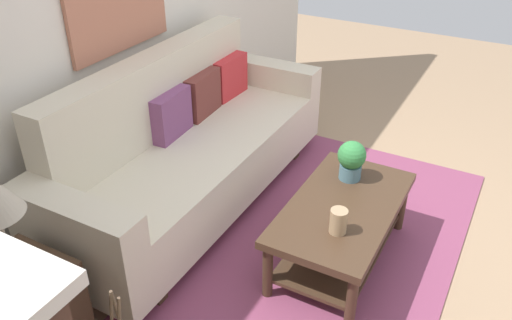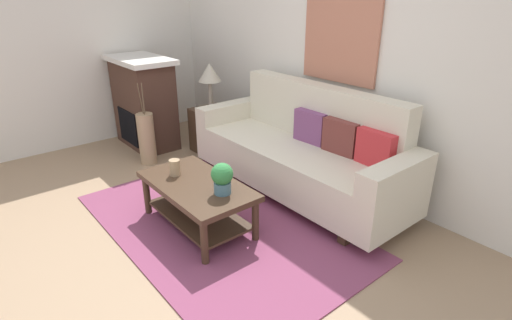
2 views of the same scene
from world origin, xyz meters
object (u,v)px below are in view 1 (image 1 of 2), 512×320
(throw_pillow_plum, at_px, (171,115))
(throw_pillow_crimson, at_px, (229,77))
(side_table, at_px, (26,316))
(couch, at_px, (188,150))
(coffee_table, at_px, (342,220))
(tabletop_vase, at_px, (338,221))
(potted_plant_tabletop, at_px, (351,159))
(throw_pillow_maroon, at_px, (202,94))

(throw_pillow_plum, xyz_separation_m, throw_pillow_crimson, (0.77, 0.00, 0.00))
(side_table, bearing_deg, throw_pillow_crimson, 4.92)
(throw_pillow_crimson, bearing_deg, couch, -170.85)
(throw_pillow_crimson, bearing_deg, side_table, -175.08)
(throw_pillow_plum, bearing_deg, couch, -90.00)
(couch, height_order, coffee_table, couch)
(throw_pillow_plum, relative_size, side_table, 0.64)
(coffee_table, bearing_deg, side_table, 142.21)
(coffee_table, relative_size, side_table, 1.96)
(couch, height_order, throw_pillow_plum, couch)
(throw_pillow_crimson, relative_size, tabletop_vase, 2.47)
(throw_pillow_plum, height_order, throw_pillow_crimson, same)
(coffee_table, height_order, tabletop_vase, tabletop_vase)
(couch, relative_size, potted_plant_tabletop, 9.28)
(throw_pillow_maroon, bearing_deg, couch, -162.14)
(throw_pillow_plum, height_order, coffee_table, throw_pillow_plum)
(throw_pillow_maroon, height_order, throw_pillow_crimson, same)
(couch, distance_m, throw_pillow_maroon, 0.48)
(throw_pillow_maroon, bearing_deg, side_table, -174.09)
(throw_pillow_crimson, height_order, side_table, throw_pillow_crimson)
(coffee_table, xyz_separation_m, tabletop_vase, (-0.26, -0.06, 0.19))
(potted_plant_tabletop, distance_m, side_table, 2.03)
(throw_pillow_crimson, relative_size, potted_plant_tabletop, 1.37)
(throw_pillow_maroon, xyz_separation_m, throw_pillow_crimson, (0.39, 0.00, 0.00))
(throw_pillow_maroon, relative_size, coffee_table, 0.33)
(throw_pillow_maroon, distance_m, throw_pillow_crimson, 0.39)
(tabletop_vase, bearing_deg, throw_pillow_plum, 75.92)
(coffee_table, xyz_separation_m, side_table, (-1.43, 1.11, -0.03))
(couch, height_order, tabletop_vase, couch)
(throw_pillow_crimson, height_order, tabletop_vase, throw_pillow_crimson)
(potted_plant_tabletop, relative_size, side_table, 0.47)
(potted_plant_tabletop, bearing_deg, throw_pillow_plum, 99.44)
(throw_pillow_maroon, height_order, side_table, throw_pillow_maroon)
(throw_pillow_crimson, bearing_deg, throw_pillow_maroon, 180.00)
(throw_pillow_crimson, distance_m, side_table, 2.33)
(potted_plant_tabletop, bearing_deg, side_table, 148.86)
(throw_pillow_plum, bearing_deg, tabletop_vase, -104.08)
(couch, bearing_deg, throw_pillow_maroon, 17.86)
(throw_pillow_plum, height_order, potted_plant_tabletop, throw_pillow_plum)
(potted_plant_tabletop, bearing_deg, couch, 100.48)
(throw_pillow_plum, height_order, tabletop_vase, throw_pillow_plum)
(couch, xyz_separation_m, potted_plant_tabletop, (0.21, -1.11, 0.14))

